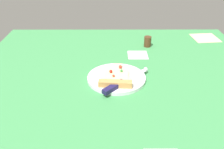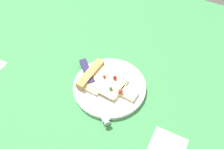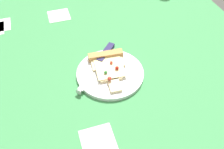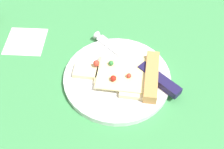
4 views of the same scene
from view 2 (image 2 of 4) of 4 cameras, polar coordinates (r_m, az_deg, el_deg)
ground_plane at (r=76.58cm, az=-2.77°, el=-3.34°), size 119.67×119.67×3.00cm
plate at (r=74.24cm, az=-0.56°, el=-2.93°), size 22.31×22.31×1.32cm
pizza_slice at (r=73.89cm, az=-2.25°, el=-1.44°), size 12.17×17.96×2.61cm
knife at (r=73.78cm, az=-4.88°, el=-2.02°), size 17.86×19.02×2.45cm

